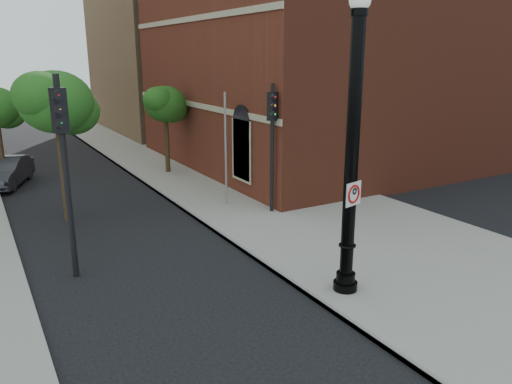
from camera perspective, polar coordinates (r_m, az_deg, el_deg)
ground at (r=11.80m, az=-1.84°, el=-14.41°), size 120.00×120.00×0.00m
sidewalk_right at (r=22.65m, az=-0.49°, el=0.56°), size 8.00×60.00×0.12m
curb_edge at (r=21.05m, az=-9.88°, el=-0.81°), size 0.10×60.00×0.14m
brick_wall_building at (r=31.04m, az=12.47°, el=15.79°), size 22.30×16.30×12.50m
bg_building_tan_b at (r=44.25m, az=-2.13°, el=16.87°), size 22.00×14.00×14.00m
lamppost at (r=12.03m, az=10.85°, el=3.05°), size 0.61×0.61×7.24m
no_parking_sign at (r=12.03m, az=11.09°, el=-0.19°), size 0.56×0.17×0.58m
parked_car at (r=25.70m, az=-26.64°, el=2.08°), size 2.81×4.25×1.32m
traffic_signal_left at (r=13.68m, az=-21.21°, el=5.07°), size 0.39×0.47×5.42m
traffic_signal_right at (r=18.32m, az=1.88°, el=7.32°), size 0.38×0.43×4.88m
utility_pole at (r=19.40m, az=-3.49°, el=4.68°), size 0.09×0.09×4.53m
street_tree_a at (r=18.75m, az=-21.80°, el=9.35°), size 2.98×2.69×5.37m
street_tree_c at (r=25.37m, az=-10.32°, el=9.76°), size 2.45×2.21×4.41m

